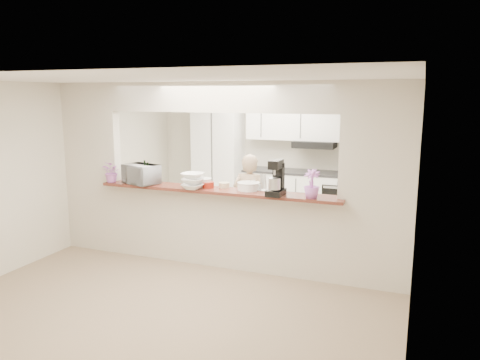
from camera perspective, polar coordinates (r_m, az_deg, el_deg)
The scene contains 19 objects.
floor at distance 6.59m, azimuth -2.56°, elevation -10.34°, with size 6.00×6.00×0.00m, color gray.
tile_overlay at distance 7.96m, azimuth 1.98°, elevation -6.62°, with size 5.00×2.90×0.01m, color beige.
partition at distance 6.23m, azimuth -2.67°, elevation 2.53°, with size 5.00×0.15×2.50m.
bar_counter at distance 6.41m, azimuth -2.62°, elevation -5.53°, with size 3.40×0.38×1.09m.
kitchen_cabinets at distance 8.89m, azimuth 3.40°, elevation 1.58°, with size 3.15×0.62×2.25m.
refrigerator at distance 8.43m, azimuth 17.85°, elevation -0.25°, with size 0.75×0.70×1.70m, color #A1A1A5.
flower_left at distance 6.94m, azimuth -15.33°, elevation 0.96°, with size 0.27×0.24×0.30m, color #E378C9.
wine_bottle_a at distance 6.63m, azimuth -11.50°, elevation 0.57°, with size 0.07×0.07×0.35m.
wine_bottle_b at distance 6.61m, azimuth -11.14°, elevation 0.46°, with size 0.06×0.06×0.32m.
toaster_oven at distance 6.73m, azimuth -11.99°, elevation 0.70°, with size 0.49×0.33×0.27m, color #A7A7AC.
serving_bowls at distance 6.25m, azimuth -5.80°, elevation -0.14°, with size 0.29×0.29×0.21m, color white.
plate_stack_a at distance 6.41m, azimuth -4.58°, elevation -0.30°, with size 0.25×0.25×0.11m.
plate_stack_b at distance 6.15m, azimuth 1.05°, elevation -0.77°, with size 0.30×0.30×0.10m.
red_bowl at distance 6.33m, azimuth -3.93°, elevation -0.59°, with size 0.17×0.17×0.08m, color maroon.
tan_bowl at distance 6.34m, azimuth -1.94°, elevation -0.61°, with size 0.15×0.15×0.07m, color #CCBB90.
utensil_caddy at distance 6.11m, azimuth 2.47°, elevation -0.42°, with size 0.26×0.17×0.23m.
stand_mixer at distance 5.84m, azimuth 4.46°, elevation 0.08°, with size 0.20×0.31×0.45m.
flower_right at distance 5.72m, azimuth 8.72°, elevation -0.48°, with size 0.20×0.20×0.35m, color #B065BC.
person at distance 7.04m, azimuth 1.17°, elevation -2.79°, with size 0.53×0.35×1.46m, color tan.
Camera 1 is at (2.51, -5.63, 2.33)m, focal length 35.00 mm.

